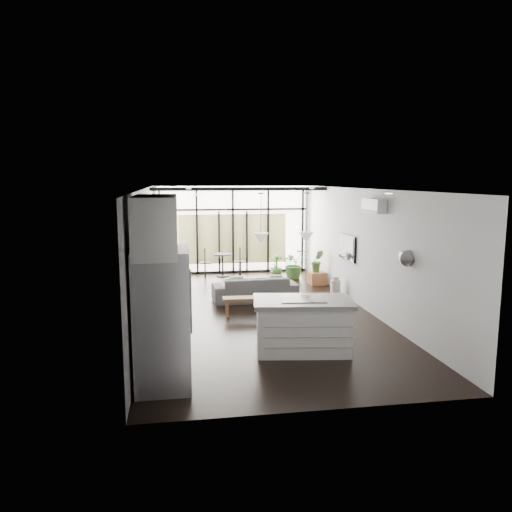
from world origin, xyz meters
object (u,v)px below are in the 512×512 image
object	(u,v)px
fridge	(162,319)
pouf	(238,284)
milk_can	(336,286)
sofa	(255,284)
console_bench	(251,306)
island	(303,326)
tv	(347,247)

from	to	relation	value
fridge	pouf	size ratio (longest dim) A/B	4.49
fridge	milk_can	distance (m)	6.70
sofa	console_bench	distance (m)	1.35
island	pouf	size ratio (longest dim) A/B	3.79
console_bench	milk_can	size ratio (longest dim) A/B	2.45
console_bench	pouf	size ratio (longest dim) A/B	2.79
island	pouf	bearing A→B (deg)	104.22
island	sofa	world-z (taller)	island
fridge	pouf	xyz separation A→B (m)	(1.88, 6.09, -0.84)
island	tv	bearing A→B (deg)	68.72
fridge	tv	distance (m)	6.63
milk_can	tv	xyz separation A→B (m)	(0.21, -0.22, 1.04)
console_bench	tv	size ratio (longest dim) A/B	1.15
sofa	tv	world-z (taller)	tv
island	console_bench	size ratio (longest dim) A/B	1.36
island	fridge	distance (m)	2.69
console_bench	milk_can	distance (m)	2.84
island	console_bench	world-z (taller)	island
milk_can	tv	distance (m)	1.09
pouf	milk_can	xyz separation A→B (m)	(2.43, -1.01, 0.08)
milk_can	pouf	bearing A→B (deg)	157.33
fridge	sofa	xyz separation A→B (m)	(2.15, 4.93, -0.61)
fridge	console_bench	bearing A→B (deg)	62.84
fridge	tv	size ratio (longest dim) A/B	1.85
island	sofa	xyz separation A→B (m)	(-0.24, 3.82, -0.06)
fridge	milk_can	size ratio (longest dim) A/B	3.95
sofa	pouf	size ratio (longest dim) A/B	4.62
fridge	pouf	world-z (taller)	fridge
island	milk_can	size ratio (longest dim) A/B	3.34
fridge	console_bench	world-z (taller)	fridge
sofa	console_bench	size ratio (longest dim) A/B	1.66
island	fridge	xyz separation A→B (m)	(-2.39, -1.11, 0.55)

